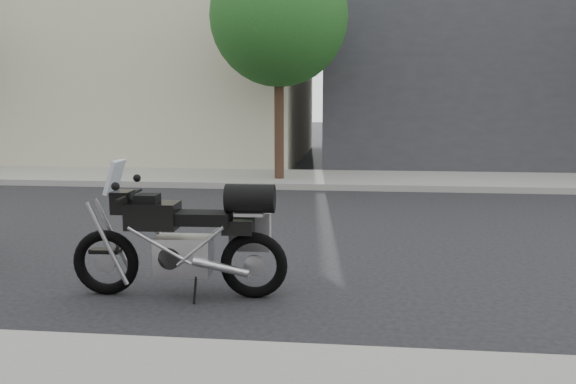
# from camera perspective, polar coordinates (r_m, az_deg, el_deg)

# --- Properties ---
(ground) EXTENTS (120.00, 120.00, 0.00)m
(ground) POSITION_cam_1_polar(r_m,az_deg,el_deg) (8.41, 7.69, -5.04)
(ground) COLOR black
(ground) RESTS_ON ground
(far_sidewalk) EXTENTS (44.00, 3.00, 0.15)m
(far_sidewalk) POSITION_cam_1_polar(r_m,az_deg,el_deg) (14.79, 7.06, 1.25)
(far_sidewalk) COLOR gray
(far_sidewalk) RESTS_ON ground
(far_building_dark) EXTENTS (16.00, 11.00, 7.00)m
(far_building_dark) POSITION_cam_1_polar(r_m,az_deg,el_deg) (22.89, 25.15, 11.74)
(far_building_dark) COLOR #2B2B30
(far_building_dark) RESTS_ON ground
(far_building_cream) EXTENTS (14.00, 11.00, 8.00)m
(far_building_cream) POSITION_cam_1_polar(r_m,az_deg,el_deg) (23.45, -16.25, 13.35)
(far_building_cream) COLOR #BEB798
(far_building_cream) RESTS_ON ground
(street_tree_mid) EXTENTS (3.40, 3.40, 5.70)m
(street_tree_mid) POSITION_cam_1_polar(r_m,az_deg,el_deg) (14.43, -0.94, 17.32)
(street_tree_mid) COLOR #3B271B
(street_tree_mid) RESTS_ON far_sidewalk
(motorcycle) EXTENTS (2.29, 0.79, 1.45)m
(motorcycle) POSITION_cam_1_polar(r_m,az_deg,el_deg) (5.98, -9.59, -4.62)
(motorcycle) COLOR black
(motorcycle) RESTS_ON ground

